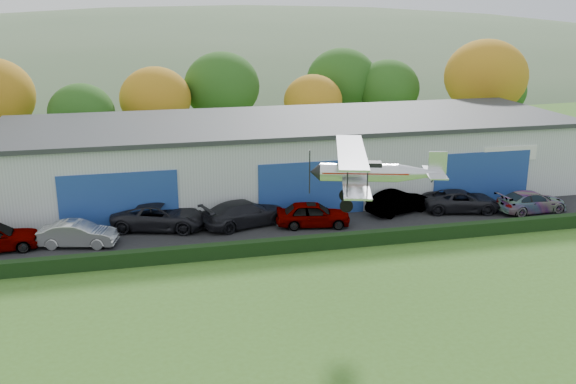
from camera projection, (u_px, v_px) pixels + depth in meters
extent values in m
cube|color=black|center=(285.00, 222.00, 40.44)|extent=(48.00, 9.00, 0.05)
cube|color=black|center=(304.00, 244.00, 35.86)|extent=(46.00, 0.60, 0.80)
cube|color=#B2B7BC|center=(290.00, 157.00, 46.71)|extent=(40.00, 12.00, 5.00)
cube|color=#2D3033|center=(290.00, 121.00, 45.96)|extent=(40.60, 12.60, 0.30)
cube|color=navy|center=(119.00, 202.00, 38.62)|extent=(7.00, 0.12, 3.60)
cube|color=navy|center=(312.00, 189.00, 41.27)|extent=(7.00, 0.12, 3.60)
cube|color=navy|center=(482.00, 178.00, 43.91)|extent=(7.00, 0.12, 3.60)
cylinder|color=#3D2614|center=(85.00, 155.00, 53.10)|extent=(0.36, 0.36, 2.45)
ellipsoid|color=#1E4C14|center=(82.00, 113.00, 52.12)|extent=(5.32, 5.32, 4.79)
cylinder|color=#3D2614|center=(158.00, 144.00, 56.24)|extent=(0.36, 0.36, 2.80)
ellipsoid|color=#AC6B15|center=(155.00, 99.00, 55.12)|extent=(6.08, 6.08, 5.47)
cylinder|color=#3D2614|center=(223.00, 134.00, 59.38)|extent=(0.36, 0.36, 3.15)
ellipsoid|color=#1E4C14|center=(222.00, 86.00, 58.11)|extent=(6.84, 6.84, 6.16)
cylinder|color=#3D2614|center=(313.00, 138.00, 59.37)|extent=(0.36, 0.36, 2.45)
ellipsoid|color=#AC6B15|center=(313.00, 101.00, 58.39)|extent=(5.32, 5.32, 4.79)
cylinder|color=#3D2614|center=(386.00, 129.00, 62.95)|extent=(0.36, 0.36, 2.80)
ellipsoid|color=#1E4C14|center=(388.00, 88.00, 61.83)|extent=(6.08, 6.08, 5.47)
cylinder|color=#3D2614|center=(481.00, 129.00, 60.88)|extent=(0.36, 0.36, 3.50)
ellipsoid|color=#AC6B15|center=(486.00, 76.00, 59.47)|extent=(7.60, 7.60, 6.84)
cylinder|color=#3D2614|center=(496.00, 125.00, 65.64)|extent=(0.36, 0.36, 2.45)
ellipsoid|color=#1E4C14|center=(499.00, 91.00, 64.66)|extent=(5.32, 5.32, 4.79)
cylinder|color=#3D2614|center=(341.00, 125.00, 63.89)|extent=(0.36, 0.36, 3.15)
ellipsoid|color=#1E4C14|center=(342.00, 80.00, 62.62)|extent=(6.84, 6.84, 6.16)
ellipsoid|color=#4C6642|center=(244.00, 122.00, 159.61)|extent=(320.00, 196.00, 56.00)
ellipsoid|color=#4C6642|center=(500.00, 91.00, 173.47)|extent=(240.00, 126.00, 36.00)
imported|color=silver|center=(78.00, 234.00, 36.32)|extent=(4.54, 2.42, 1.42)
imported|color=black|center=(160.00, 216.00, 39.05)|extent=(6.22, 4.08, 1.59)
imported|color=black|center=(245.00, 213.00, 39.62)|extent=(5.89, 3.75, 1.59)
imported|color=gray|center=(313.00, 214.00, 39.52)|extent=(4.78, 2.55, 1.55)
imported|color=gray|center=(399.00, 202.00, 42.05)|extent=(4.80, 3.01, 1.49)
imported|color=black|center=(461.00, 201.00, 42.40)|extent=(5.42, 3.38, 1.40)
imported|color=gray|center=(532.00, 202.00, 42.26)|extent=(4.88, 2.26, 1.38)
cylinder|color=silver|center=(359.00, 173.00, 28.47)|extent=(3.51, 1.75, 0.81)
cone|color=silver|center=(420.00, 173.00, 28.32)|extent=(2.13, 1.34, 0.81)
cone|color=black|center=(315.00, 172.00, 28.57)|extent=(0.66, 0.90, 0.81)
cube|color=#961706|center=(365.00, 172.00, 28.44)|extent=(3.86, 1.87, 0.05)
cube|color=black|center=(369.00, 164.00, 28.34)|extent=(1.19, 0.82, 0.23)
cube|color=silver|center=(355.00, 178.00, 28.55)|extent=(2.92, 6.53, 0.09)
cube|color=silver|center=(351.00, 152.00, 28.22)|extent=(3.10, 6.90, 0.09)
cylinder|color=black|center=(347.00, 179.00, 26.16)|extent=(0.07, 0.07, 1.17)
cylinder|color=black|center=(367.00, 179.00, 26.12)|extent=(0.07, 0.07, 1.17)
cylinder|color=black|center=(344.00, 153.00, 30.64)|extent=(0.07, 0.07, 1.17)
cylinder|color=black|center=(361.00, 153.00, 30.60)|extent=(0.07, 0.07, 1.17)
cylinder|color=black|center=(351.00, 160.00, 28.01)|extent=(0.11, 0.20, 0.67)
cylinder|color=black|center=(351.00, 157.00, 28.61)|extent=(0.11, 0.20, 0.67)
cylinder|color=black|center=(346.00, 191.00, 28.35)|extent=(0.24, 0.62, 1.10)
cylinder|color=black|center=(346.00, 187.00, 29.08)|extent=(0.24, 0.62, 1.10)
cylinder|color=black|center=(346.00, 200.00, 28.87)|extent=(0.55, 1.66, 0.06)
cylinder|color=black|center=(346.00, 206.00, 28.09)|extent=(0.59, 0.28, 0.58)
cylinder|color=black|center=(345.00, 195.00, 29.64)|extent=(0.59, 0.28, 0.58)
cylinder|color=black|center=(434.00, 179.00, 28.35)|extent=(0.33, 0.15, 0.38)
cube|color=silver|center=(435.00, 173.00, 28.28)|extent=(1.44, 2.47, 0.05)
cube|color=silver|center=(438.00, 163.00, 28.14)|extent=(0.79, 0.28, 0.99)
cube|color=black|center=(310.00, 172.00, 28.58)|extent=(0.08, 0.12, 1.98)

